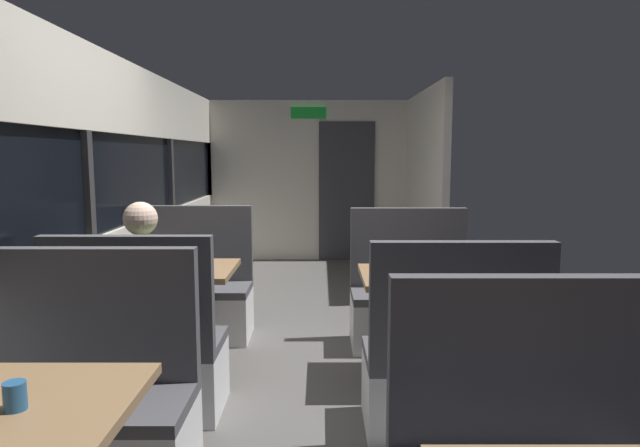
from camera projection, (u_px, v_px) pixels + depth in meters
ground_plane at (296, 371)px, 3.93m from camera, size 3.30×9.20×0.02m
carriage_window_panel_left at (86, 217)px, 3.79m from camera, size 0.09×8.48×2.30m
carriage_end_bulkhead at (312, 182)px, 7.95m from camera, size 2.90×0.11×2.30m
carriage_aisle_panel_right at (423, 186)px, 6.76m from camera, size 0.08×2.40×2.30m
bench_near_window_facing_entry at (88, 420)px, 2.51m from camera, size 0.95×0.50×1.10m
dining_table_mid_window at (170, 282)px, 3.89m from camera, size 0.90×0.70×0.74m
bench_mid_window_facing_end at (140, 361)px, 3.23m from camera, size 0.95×0.50×1.10m
bench_mid_window_facing_entry at (194, 299)px, 4.62m from camera, size 0.95×0.50×1.10m
dining_table_rear_aisle at (427, 288)px, 3.69m from camera, size 0.90×0.70×0.74m
bench_rear_aisle_facing_end at (451, 374)px, 3.04m from camera, size 0.95×0.50×1.10m
bench_rear_aisle_facing_entry at (409, 305)px, 4.42m from camera, size 0.95×0.50×1.10m
seated_passenger at (142, 323)px, 3.28m from camera, size 0.47×0.55×1.26m
coffee_cup_primary at (159, 264)px, 3.78m from camera, size 0.07×0.07×0.09m
coffee_cup_secondary at (14, 396)px, 1.72m from camera, size 0.07×0.07×0.09m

